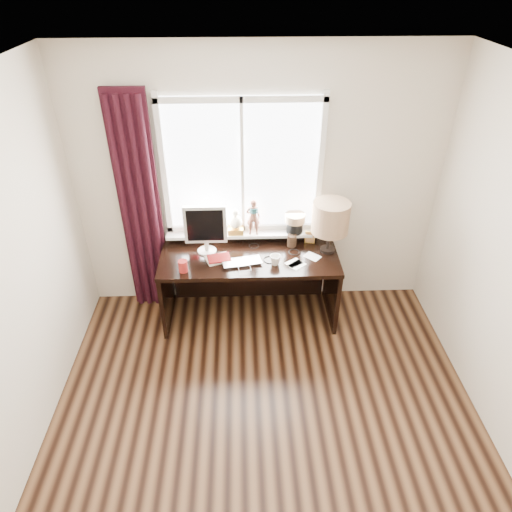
{
  "coord_description": "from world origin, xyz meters",
  "views": [
    {
      "loc": [
        -0.17,
        -1.99,
        3.17
      ],
      "look_at": [
        -0.05,
        1.25,
        1.0
      ],
      "focal_mm": 32.0,
      "sensor_mm": 36.0,
      "label": 1
    }
  ],
  "objects_px": {
    "mug": "(275,260)",
    "table_lamp": "(331,218)",
    "laptop": "(242,262)",
    "monitor": "(205,227)",
    "red_cup": "(183,266)",
    "desk": "(249,271)"
  },
  "relations": [
    {
      "from": "mug",
      "to": "table_lamp",
      "type": "distance_m",
      "value": 0.64
    },
    {
      "from": "laptop",
      "to": "monitor",
      "type": "xyz_separation_m",
      "value": [
        -0.34,
        0.21,
        0.26
      ]
    },
    {
      "from": "mug",
      "to": "monitor",
      "type": "relative_size",
      "value": 0.21
    },
    {
      "from": "red_cup",
      "to": "laptop",
      "type": "bearing_deg",
      "value": 10.9
    },
    {
      "from": "laptop",
      "to": "monitor",
      "type": "height_order",
      "value": "monitor"
    },
    {
      "from": "mug",
      "to": "red_cup",
      "type": "height_order",
      "value": "red_cup"
    },
    {
      "from": "mug",
      "to": "desk",
      "type": "distance_m",
      "value": 0.45
    },
    {
      "from": "mug",
      "to": "table_lamp",
      "type": "xyz_separation_m",
      "value": [
        0.52,
        0.21,
        0.31
      ]
    },
    {
      "from": "desk",
      "to": "table_lamp",
      "type": "height_order",
      "value": "table_lamp"
    },
    {
      "from": "laptop",
      "to": "table_lamp",
      "type": "xyz_separation_m",
      "value": [
        0.83,
        0.18,
        0.35
      ]
    },
    {
      "from": "red_cup",
      "to": "monitor",
      "type": "relative_size",
      "value": 0.23
    },
    {
      "from": "mug",
      "to": "red_cup",
      "type": "xyz_separation_m",
      "value": [
        -0.84,
        -0.08,
        0.01
      ]
    },
    {
      "from": "mug",
      "to": "monitor",
      "type": "bearing_deg",
      "value": 159.63
    },
    {
      "from": "laptop",
      "to": "desk",
      "type": "xyz_separation_m",
      "value": [
        0.07,
        0.22,
        -0.26
      ]
    },
    {
      "from": "monitor",
      "to": "mug",
      "type": "bearing_deg",
      "value": -20.37
    },
    {
      "from": "mug",
      "to": "desk",
      "type": "height_order",
      "value": "mug"
    },
    {
      "from": "laptop",
      "to": "mug",
      "type": "distance_m",
      "value": 0.31
    },
    {
      "from": "table_lamp",
      "to": "laptop",
      "type": "bearing_deg",
      "value": -167.44
    },
    {
      "from": "mug",
      "to": "table_lamp",
      "type": "relative_size",
      "value": 0.19
    },
    {
      "from": "mug",
      "to": "red_cup",
      "type": "relative_size",
      "value": 0.91
    },
    {
      "from": "mug",
      "to": "monitor",
      "type": "distance_m",
      "value": 0.72
    },
    {
      "from": "laptop",
      "to": "desk",
      "type": "distance_m",
      "value": 0.35
    }
  ]
}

